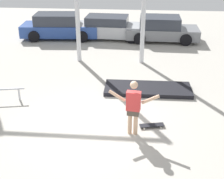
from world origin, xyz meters
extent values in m
plane|color=#B2ADA3|center=(0.00, 0.00, 0.00)|extent=(36.00, 36.00, 0.00)
cylinder|color=#DBAD89|center=(1.11, -0.32, 0.39)|extent=(0.12, 0.12, 0.79)
cylinder|color=#DBAD89|center=(1.28, -0.35, 0.39)|extent=(0.12, 0.12, 0.79)
cube|color=#4C4238|center=(1.19, -0.33, 0.72)|extent=(0.36, 0.24, 0.17)
cube|color=#DB3838|center=(1.19, -0.33, 1.07)|extent=(0.42, 0.25, 0.57)
sphere|color=#DBAD89|center=(1.19, -0.33, 1.57)|extent=(0.22, 0.22, 0.22)
cylinder|color=#DBAD89|center=(0.73, -0.26, 1.18)|extent=(0.51, 0.16, 0.34)
cylinder|color=#DBAD89|center=(1.66, -0.40, 1.18)|extent=(0.51, 0.16, 0.34)
cube|color=black|center=(1.77, 0.07, 0.07)|extent=(0.78, 0.36, 0.01)
cylinder|color=silver|center=(2.00, 0.23, 0.03)|extent=(0.06, 0.04, 0.05)
cylinder|color=silver|center=(2.04, 0.02, 0.03)|extent=(0.06, 0.04, 0.05)
cylinder|color=silver|center=(1.50, 0.12, 0.03)|extent=(0.06, 0.04, 0.05)
cylinder|color=silver|center=(1.55, -0.09, 0.03)|extent=(0.06, 0.04, 0.05)
cube|color=black|center=(1.70, 2.62, 0.08)|extent=(3.25, 1.27, 0.15)
cylinder|color=#B7BABF|center=(-2.85, 1.48, 0.22)|extent=(0.07, 0.07, 0.44)
cube|color=#284793|center=(-3.22, 9.35, 0.50)|extent=(4.44, 1.95, 0.65)
cube|color=#2D333D|center=(-3.39, 9.34, 1.12)|extent=(2.48, 1.69, 0.58)
cylinder|color=black|center=(-1.93, 10.25, 0.32)|extent=(0.65, 0.26, 0.63)
cylinder|color=black|center=(-1.82, 8.63, 0.32)|extent=(0.65, 0.26, 0.63)
cylinder|color=black|center=(-4.61, 10.07, 0.32)|extent=(0.65, 0.26, 0.63)
cylinder|color=black|center=(-4.50, 8.45, 0.32)|extent=(0.65, 0.26, 0.63)
cube|color=#B7BABF|center=(-0.35, 9.53, 0.50)|extent=(4.33, 1.88, 0.65)
cube|color=#2D333D|center=(-0.52, 9.54, 1.06)|extent=(2.41, 1.65, 0.46)
cylinder|color=black|center=(1.01, 10.27, 0.32)|extent=(0.65, 0.25, 0.64)
cylinder|color=black|center=(0.93, 8.65, 0.32)|extent=(0.65, 0.25, 0.64)
cylinder|color=black|center=(-1.62, 10.41, 0.32)|extent=(0.65, 0.25, 0.64)
cylinder|color=black|center=(-1.71, 8.79, 0.32)|extent=(0.65, 0.25, 0.64)
cube|color=slate|center=(2.62, 9.36, 0.46)|extent=(4.04, 1.87, 0.57)
cube|color=#2D333D|center=(2.46, 9.36, 1.05)|extent=(2.23, 1.69, 0.60)
cylinder|color=black|center=(3.87, 10.21, 0.32)|extent=(0.64, 0.23, 0.64)
cylinder|color=black|center=(3.84, 8.46, 0.32)|extent=(0.64, 0.23, 0.64)
cylinder|color=black|center=(1.39, 10.26, 0.32)|extent=(0.64, 0.23, 0.64)
cylinder|color=black|center=(1.36, 8.51, 0.32)|extent=(0.64, 0.23, 0.64)
camera|label=1|loc=(1.24, -8.06, 5.10)|focal=50.00mm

